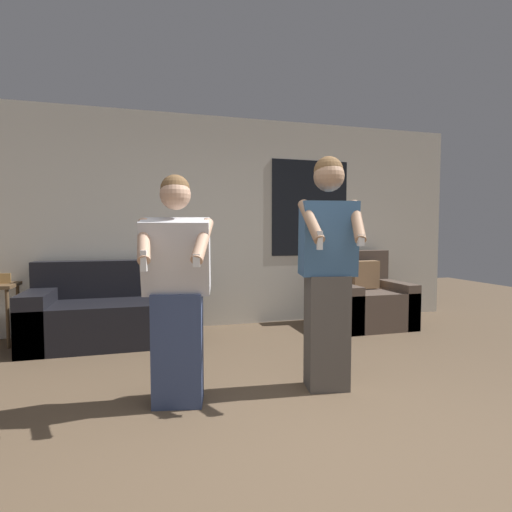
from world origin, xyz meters
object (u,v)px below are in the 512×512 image
couch (113,314)px  person_right (328,270)px  person_left (177,292)px  armchair (365,300)px

couch → person_right: 2.61m
couch → person_left: size_ratio=1.08×
armchair → person_right: bearing=-128.0°
couch → armchair: bearing=-0.8°
couch → person_left: person_left is taller
couch → person_right: bearing=-47.4°
armchair → person_left: 3.18m
couch → person_right: person_right is taller
person_left → armchair: bearing=35.2°
couch → person_left: 2.01m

